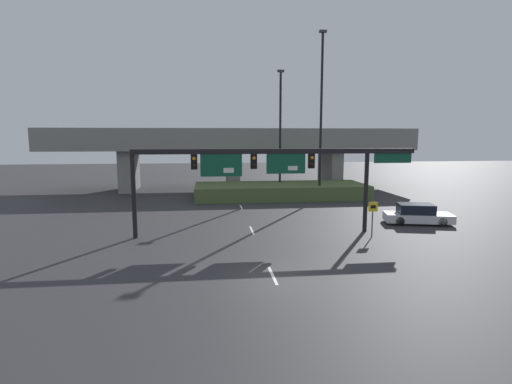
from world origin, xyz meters
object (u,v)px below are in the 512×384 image
at_px(signal_gantry, 270,164).
at_px(highway_light_pole_near, 280,130).
at_px(speed_limit_sign, 373,214).
at_px(parked_sedan_near_right, 417,215).
at_px(highway_light_pole_far, 321,113).

relative_size(signal_gantry, highway_light_pole_near, 1.38).
distance_m(signal_gantry, speed_limit_sign, 7.20).
height_order(speed_limit_sign, parked_sedan_near_right, speed_limit_sign).
xyz_separation_m(signal_gantry, parked_sedan_near_right, (11.20, 1.86, -3.92)).
distance_m(highway_light_pole_far, parked_sedan_near_right, 14.84).
distance_m(speed_limit_sign, highway_light_pole_near, 19.81).
xyz_separation_m(signal_gantry, speed_limit_sign, (6.32, -1.58, -3.08)).
relative_size(signal_gantry, parked_sedan_near_right, 3.66).
bearing_deg(speed_limit_sign, parked_sedan_near_right, 35.17).
bearing_deg(highway_light_pole_far, parked_sedan_near_right, -71.34).
xyz_separation_m(speed_limit_sign, highway_light_pole_far, (0.87, 15.33, 7.09)).
bearing_deg(signal_gantry, parked_sedan_near_right, 9.42).
bearing_deg(highway_light_pole_far, highway_light_pole_near, 134.17).
relative_size(speed_limit_sign, highway_light_pole_near, 0.17).
xyz_separation_m(signal_gantry, highway_light_pole_near, (3.75, 17.28, 2.41)).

